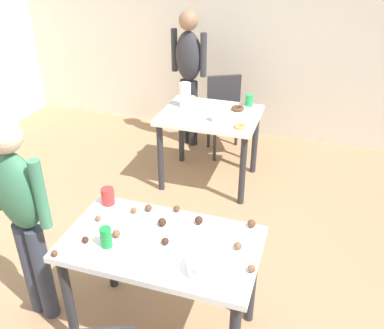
{
  "coord_description": "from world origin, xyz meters",
  "views": [
    {
      "loc": [
        0.69,
        -1.78,
        2.33
      ],
      "look_at": [
        -0.07,
        0.62,
        0.9
      ],
      "focal_mm": 39.6,
      "sensor_mm": 36.0,
      "label": 1
    }
  ],
  "objects": [
    {
      "name": "dining_table_near",
      "position": [
        -0.05,
        -0.03,
        0.63
      ],
      "size": [
        1.13,
        0.64,
        0.75
      ],
      "color": "white",
      "rests_on": "ground_plane"
    },
    {
      "name": "dining_table_far",
      "position": [
        -0.29,
        1.87,
        0.63
      ],
      "size": [
        0.93,
        0.74,
        0.75
      ],
      "color": "white",
      "rests_on": "ground_plane"
    },
    {
      "name": "donut_far_1",
      "position": [
        -0.58,
        2.14,
        0.77
      ],
      "size": [
        0.12,
        0.12,
        0.04
      ],
      "primitive_type": "torus",
      "color": "white",
      "rests_on": "dining_table_far"
    },
    {
      "name": "cake_ball_8",
      "position": [
        -0.56,
        -0.33,
        0.77
      ],
      "size": [
        0.04,
        0.04,
        0.04
      ],
      "primitive_type": "sphere",
      "color": "brown",
      "rests_on": "dining_table_near"
    },
    {
      "name": "pitcher_far",
      "position": [
        -0.57,
        1.96,
        0.87
      ],
      "size": [
        0.11,
        0.11,
        0.24
      ],
      "primitive_type": "cylinder",
      "color": "white",
      "rests_on": "dining_table_far"
    },
    {
      "name": "cup_far_0",
      "position": [
        0.02,
        2.18,
        0.81
      ],
      "size": [
        0.08,
        0.08,
        0.12
      ],
      "primitive_type": "cylinder",
      "color": "green",
      "rests_on": "dining_table_far"
    },
    {
      "name": "cake_ball_2",
      "position": [
        -0.02,
        -0.05,
        0.77
      ],
      "size": [
        0.04,
        0.04,
        0.04
      ],
      "primitive_type": "sphere",
      "color": "#3D2319",
      "rests_on": "dining_table_near"
    },
    {
      "name": "cake_ball_5",
      "position": [
        -0.31,
        0.17,
        0.77
      ],
      "size": [
        0.04,
        0.04,
        0.04
      ],
      "primitive_type": "sphere",
      "color": "brown",
      "rests_on": "dining_table_near"
    },
    {
      "name": "cake_ball_1",
      "position": [
        0.49,
        -0.12,
        0.77
      ],
      "size": [
        0.04,
        0.04,
        0.04
      ],
      "primitive_type": "sphere",
      "color": "brown",
      "rests_on": "dining_table_near"
    },
    {
      "name": "cake_ball_6",
      "position": [
        0.11,
        0.19,
        0.78
      ],
      "size": [
        0.05,
        0.05,
        0.05
      ],
      "primitive_type": "sphere",
      "color": "#3D2319",
      "rests_on": "dining_table_near"
    },
    {
      "name": "cup_near_0",
      "position": [
        -0.51,
        0.21,
        0.81
      ],
      "size": [
        0.08,
        0.08,
        0.11
      ],
      "primitive_type": "cylinder",
      "color": "red",
      "rests_on": "dining_table_near"
    },
    {
      "name": "donut_far_0",
      "position": [
        0.05,
        1.63,
        0.77
      ],
      "size": [
        0.11,
        0.11,
        0.03
      ],
      "primitive_type": "torus",
      "color": "gold",
      "rests_on": "dining_table_far"
    },
    {
      "name": "fork_near",
      "position": [
        0.2,
        0.05,
        0.75
      ],
      "size": [
        0.17,
        0.02,
        0.01
      ],
      "primitive_type": "cube",
      "color": "silver",
      "rests_on": "dining_table_near"
    },
    {
      "name": "person_adult_far",
      "position": [
        -0.76,
        2.63,
        0.93
      ],
      "size": [
        0.45,
        0.27,
        1.55
      ],
      "color": "#28282D",
      "rests_on": "ground_plane"
    },
    {
      "name": "cake_ball_12",
      "position": [
        -0.31,
        -0.08,
        0.77
      ],
      "size": [
        0.05,
        0.05,
        0.05
      ],
      "primitive_type": "sphere",
      "color": "brown",
      "rests_on": "dining_table_near"
    },
    {
      "name": "cake_ball_7",
      "position": [
        -0.24,
        0.22,
        0.77
      ],
      "size": [
        0.05,
        0.05,
        0.05
      ],
      "primitive_type": "sphere",
      "color": "brown",
      "rests_on": "dining_table_near"
    },
    {
      "name": "mixing_bowl",
      "position": [
        0.26,
        -0.19,
        0.79
      ],
      "size": [
        0.2,
        0.2,
        0.08
      ],
      "primitive_type": "cylinder",
      "color": "white",
      "rests_on": "dining_table_near"
    },
    {
      "name": "cake_ball_11",
      "position": [
        -0.49,
        0.03,
        0.77
      ],
      "size": [
        0.04,
        0.04,
        0.04
      ],
      "primitive_type": "sphere",
      "color": "brown",
      "rests_on": "dining_table_near"
    },
    {
      "name": "donut_far_2",
      "position": [
        -0.06,
        2.03,
        0.77
      ],
      "size": [
        0.13,
        0.13,
        0.04
      ],
      "primitive_type": "torus",
      "color": "brown",
      "rests_on": "dining_table_far"
    },
    {
      "name": "cake_ball_4",
      "position": [
        0.42,
        0.25,
        0.77
      ],
      "size": [
        0.05,
        0.05,
        0.05
      ],
      "primitive_type": "sphere",
      "color": "brown",
      "rests_on": "dining_table_near"
    },
    {
      "name": "cake_ball_0",
      "position": [
        0.38,
        0.03,
        0.77
      ],
      "size": [
        0.05,
        0.05,
        0.05
      ],
      "primitive_type": "sphere",
      "color": "brown",
      "rests_on": "dining_table_near"
    },
    {
      "name": "wall_back",
      "position": [
        0.0,
        3.2,
        1.3
      ],
      "size": [
        6.4,
        0.1,
        2.6
      ],
      "primitive_type": "cube",
      "color": "beige",
      "rests_on": "ground_plane"
    },
    {
      "name": "ground_plane",
      "position": [
        0.0,
        0.0,
        0.0
      ],
      "size": [
        6.4,
        6.4,
        0.0
      ],
      "primitive_type": "plane",
      "color": "#9E7A56"
    },
    {
      "name": "cake_ball_9",
      "position": [
        -0.1,
        0.1,
        0.78
      ],
      "size": [
        0.05,
        0.05,
        0.05
      ],
      "primitive_type": "sphere",
      "color": "#3D2319",
      "rests_on": "dining_table_near"
    },
    {
      "name": "chair_far_table",
      "position": [
        -0.31,
        2.59,
        0.5
      ],
      "size": [
        0.54,
        0.54,
        0.87
      ],
      "color": "#2D2D33",
      "rests_on": "ground_plane"
    },
    {
      "name": "person_girl_near",
      "position": [
        -0.9,
        -0.13,
        0.85
      ],
      "size": [
        0.45,
        0.26,
        1.44
      ],
      "color": "#383D4C",
      "rests_on": "ground_plane"
    },
    {
      "name": "cake_ball_10",
      "position": [
        -0.46,
        -0.18,
        0.77
      ],
      "size": [
        0.04,
        0.04,
        0.04
      ],
      "primitive_type": "sphere",
      "color": "#3D2319",
      "rests_on": "dining_table_near"
    },
    {
      "name": "cake_ball_3",
      "position": [
        -0.06,
        0.27,
        0.77
      ],
      "size": [
        0.04,
        0.04,
        0.04
      ],
      "primitive_type": "sphere",
      "color": "brown",
      "rests_on": "dining_table_near"
    },
    {
      "name": "soda_can",
      "position": [
        -0.33,
        -0.16,
        0.81
      ],
      "size": [
        0.07,
        0.07,
        0.12
      ],
      "primitive_type": "cylinder",
      "color": "#198438",
      "rests_on": "dining_table_near"
    },
    {
      "name": "cup_far_1",
      "position": [
        -0.18,
        1.7,
        0.81
      ],
      "size": [
        0.08,
        0.08,
        0.12
      ],
      "primitive_type": "cylinder",
      "color": "white",
      "rests_on": "dining_table_far"
    }
  ]
}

